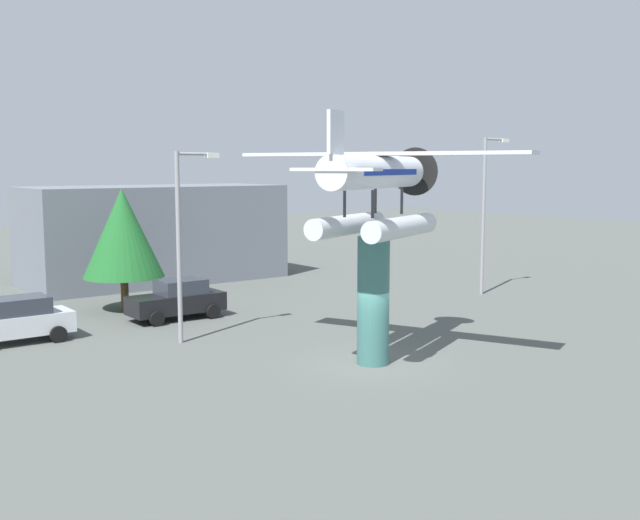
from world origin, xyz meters
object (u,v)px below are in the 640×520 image
display_pedestal (373,301)px  car_mid_black (177,299)px  floatplane_monument (376,187)px  tree_east (123,233)px  car_near_silver (16,320)px  streetlight_secondary (486,204)px  storefront_building (155,234)px  streetlight_primary (183,232)px

display_pedestal → car_mid_black: size_ratio=1.05×
floatplane_monument → car_mid_black: floatplane_monument is taller
floatplane_monument → tree_east: bearing=77.8°
floatplane_monument → display_pedestal: bearing=180.0°
car_mid_black → tree_east: 4.49m
car_near_silver → tree_east: tree_east is taller
floatplane_monument → streetlight_secondary: (14.03, 7.17, -1.30)m
floatplane_monument → car_mid_black: 12.28m
car_near_silver → storefront_building: storefront_building is taller
display_pedestal → streetlight_secondary: bearing=27.0°
floatplane_monument → tree_east: size_ratio=1.73×
floatplane_monument → car_near_silver: floatplane_monument is taller
storefront_building → tree_east: 9.20m
streetlight_secondary → storefront_building: 19.11m
storefront_building → tree_east: tree_east is taller
car_near_silver → car_mid_black: 7.00m
streetlight_primary → storefront_building: size_ratio=0.50×
car_mid_black → tree_east: (-1.04, 3.37, 2.77)m
car_mid_black → streetlight_primary: (-1.75, -4.21, 3.40)m
car_near_silver → streetlight_primary: (5.24, -3.79, 3.40)m
floatplane_monument → streetlight_primary: size_ratio=1.36×
streetlight_secondary → tree_east: size_ratio=1.44×
streetlight_primary → tree_east: size_ratio=1.27×
streetlight_secondary → storefront_building: streetlight_secondary is taller
car_near_silver → tree_east: (5.95, 3.79, 2.77)m
display_pedestal → tree_east: 14.75m
display_pedestal → tree_east: tree_east is taller
car_near_silver → streetlight_secondary: size_ratio=0.51×
display_pedestal → car_mid_black: bearing=99.7°
streetlight_primary → display_pedestal: bearing=-61.9°
storefront_building → tree_east: bearing=-123.8°
car_near_silver → streetlight_primary: size_ratio=0.57×
car_near_silver → streetlight_primary: bearing=144.1°
car_mid_black → storefront_building: size_ratio=0.29×
tree_east → streetlight_primary: bearing=-95.4°
car_mid_black → streetlight_primary: streetlight_primary is taller
display_pedestal → streetlight_primary: (-3.63, 6.80, 2.08)m
display_pedestal → car_near_silver: size_ratio=1.05×
car_near_silver → tree_east: 7.58m
floatplane_monument → streetlight_primary: bearing=94.9°
car_near_silver → streetlight_secondary: (23.01, -3.37, 3.89)m
streetlight_primary → floatplane_monument: bearing=-61.0°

